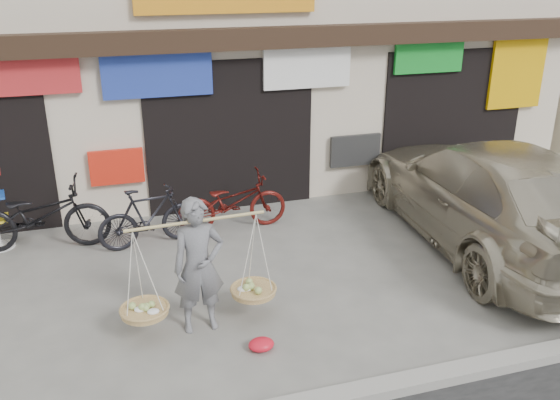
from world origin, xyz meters
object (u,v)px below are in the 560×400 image
object	(u,v)px
bike_2	(232,202)
suv	(488,193)
bike_1	(149,217)
bike_0	(39,216)
street_vendor	(199,271)

from	to	relation	value
bike_2	suv	distance (m)	4.15
bike_1	bike_2	bearing A→B (deg)	-88.51
bike_2	suv	world-z (taller)	suv
bike_0	suv	distance (m)	7.07
bike_1	suv	bearing A→B (deg)	-113.34
bike_0	bike_1	xyz separation A→B (m)	(1.65, -0.37, -0.07)
bike_0	bike_1	distance (m)	1.69
street_vendor	bike_2	bearing A→B (deg)	66.87
street_vendor	suv	bearing A→B (deg)	10.25
suv	bike_0	bearing A→B (deg)	-10.47
bike_0	bike_2	world-z (taller)	bike_0
street_vendor	bike_2	size ratio (longest dim) A/B	1.03
bike_1	bike_0	bearing A→B (deg)	69.02
bike_1	bike_2	distance (m)	1.41
street_vendor	bike_2	world-z (taller)	street_vendor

